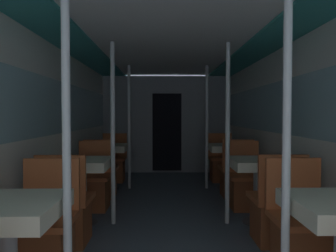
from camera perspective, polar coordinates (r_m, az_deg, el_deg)
wall_left at (r=4.21m, az=-19.59°, el=-0.49°), size 0.05×8.60×2.13m
wall_right at (r=4.27m, az=20.04°, el=-0.46°), size 0.05×8.60×2.13m
ceiling_panel at (r=4.08m, az=0.37°, el=14.54°), size 2.88×8.60×0.07m
bulkhead_far at (r=7.25m, az=-0.19°, el=0.25°), size 2.82×0.09×2.13m
dining_table_left_0 at (r=2.30m, az=-26.20°, el=-14.48°), size 0.64×0.64×0.76m
chair_left_far_0 at (r=2.95m, az=-20.75°, el=-18.00°), size 0.47×0.47×0.91m
support_pole_left_0 at (r=2.09m, az=-17.24°, el=-4.24°), size 0.05×0.05×2.13m
dining_table_left_1 at (r=4.00m, az=-14.79°, el=-7.32°), size 0.64×0.64×0.76m
chair_left_near_1 at (r=3.50m, az=-17.21°, el=-14.70°), size 0.47×0.47×0.91m
chair_left_far_1 at (r=4.65m, az=-12.91°, el=-10.47°), size 0.47×0.47×0.91m
support_pole_left_1 at (r=3.88m, az=-9.58°, el=-1.31°), size 0.05×0.05×2.13m
dining_table_left_2 at (r=5.78m, az=-10.39°, el=-4.40°), size 0.64×0.64×0.76m
chair_left_near_2 at (r=5.24m, az=-11.49°, el=-9.04°), size 0.47×0.47×0.91m
chair_left_far_2 at (r=6.42m, az=-9.47°, el=-6.96°), size 0.47×0.47×0.91m
support_pole_left_2 at (r=5.69m, az=-6.79°, el=-0.22°), size 0.05×0.05×2.13m
chair_right_far_0 at (r=3.01m, az=22.25°, el=-17.61°), size 0.47×0.47×0.91m
support_pole_right_0 at (r=2.14m, az=19.92°, el=-4.12°), size 0.05×0.05×2.13m
dining_table_right_1 at (r=4.04m, az=15.44°, el=-7.22°), size 0.64×0.64×0.76m
chair_right_near_1 at (r=3.55m, az=18.23°, el=-14.47°), size 0.47×0.47×0.91m
chair_right_far_1 at (r=4.68m, az=13.27°, el=-10.37°), size 0.47×0.47×0.91m
support_pole_right_1 at (r=3.91m, az=10.34°, el=-1.28°), size 0.05×0.05×2.13m
dining_table_right_2 at (r=5.81m, az=10.34°, el=-4.36°), size 0.64×0.64×0.76m
chair_right_near_2 at (r=5.27m, az=11.62°, el=-8.96°), size 0.47×0.47×0.91m
chair_right_far_2 at (r=6.45m, az=9.26°, el=-6.92°), size 0.47×0.47×0.91m
support_pole_right_2 at (r=5.71m, az=6.77°, el=-0.21°), size 0.05×0.05×2.13m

